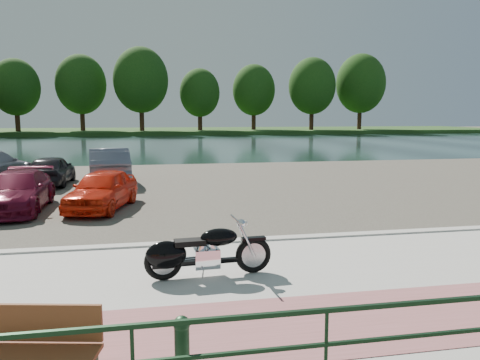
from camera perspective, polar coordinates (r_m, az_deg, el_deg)
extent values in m
plane|color=#595447|center=(9.10, 1.04, -11.37)|extent=(200.00, 200.00, 0.00)
cube|color=#BCB8B1|center=(8.17, 2.53, -13.31)|extent=(60.00, 6.00, 0.10)
cube|color=#915351|center=(6.81, 5.57, -17.33)|extent=(60.00, 2.00, 0.01)
cube|color=#BCB8B1|center=(10.96, -1.12, -7.62)|extent=(60.00, 0.30, 0.14)
cube|color=#433E36|center=(19.71, -5.54, -0.81)|extent=(60.00, 18.00, 0.04)
cube|color=#1A302C|center=(48.53, -8.73, 4.30)|extent=(120.00, 40.00, 0.00)
cube|color=#254418|center=(80.47, -9.60, 5.91)|extent=(120.00, 24.00, 0.60)
cylinder|color=#15311C|center=(5.35, 10.44, -19.59)|extent=(0.04, 0.04, 0.90)
cube|color=#15311C|center=(5.16, 10.57, -15.35)|extent=(24.00, 0.05, 0.05)
cube|color=#15311C|center=(5.32, 10.46, -19.11)|extent=(24.00, 0.04, 0.04)
cylinder|color=#15311C|center=(5.36, -7.06, -20.63)|extent=(0.16, 0.16, 0.70)
sphere|color=#15311C|center=(5.20, -7.13, -17.05)|extent=(0.18, 0.18, 0.18)
cylinder|color=#331C12|center=(76.85, -25.52, 7.23)|extent=(0.70, 0.70, 4.95)
ellipsoid|color=#15390F|center=(76.95, -25.70, 10.17)|extent=(6.93, 6.93, 8.32)
cylinder|color=#331C12|center=(76.49, -18.68, 7.75)|extent=(0.70, 0.70, 5.40)
ellipsoid|color=#15390F|center=(76.63, -18.82, 10.98)|extent=(7.56, 7.56, 9.07)
cylinder|color=#331C12|center=(73.02, -11.90, 8.18)|extent=(0.70, 0.70, 5.85)
ellipsoid|color=#15390F|center=(73.20, -12.01, 11.85)|extent=(8.19, 8.19, 9.83)
cylinder|color=#331C12|center=(74.81, -4.90, 7.80)|extent=(0.70, 0.70, 4.50)
ellipsoid|color=#15390F|center=(74.89, -4.93, 10.55)|extent=(6.30, 6.30, 7.56)
cylinder|color=#331C12|center=(77.64, 1.68, 7.99)|extent=(0.70, 0.70, 4.95)
ellipsoid|color=#15390F|center=(77.74, 1.69, 10.91)|extent=(6.93, 6.93, 8.32)
cylinder|color=#331C12|center=(77.42, 8.72, 8.07)|extent=(0.70, 0.70, 5.40)
ellipsoid|color=#15390F|center=(77.56, 8.78, 11.26)|extent=(7.56, 7.56, 9.07)
cylinder|color=#331C12|center=(82.13, 14.38, 8.06)|extent=(0.70, 0.70, 5.85)
ellipsoid|color=#15390F|center=(82.29, 14.49, 11.32)|extent=(8.19, 8.19, 9.83)
torus|color=black|center=(8.76, 1.63, -9.12)|extent=(0.69, 0.16, 0.68)
torus|color=black|center=(8.48, -9.32, -9.81)|extent=(0.69, 0.16, 0.68)
cylinder|color=#B2B2B7|center=(8.76, 1.63, -9.12)|extent=(0.46, 0.09, 0.46)
cylinder|color=#B2B2B7|center=(8.48, -9.32, -9.81)|extent=(0.46, 0.09, 0.46)
cylinder|color=silver|center=(8.55, 0.91, -7.42)|extent=(0.33, 0.07, 0.63)
cylinder|color=silver|center=(8.73, 0.57, -7.09)|extent=(0.33, 0.07, 0.63)
cylinder|color=silver|center=(8.50, -0.50, -4.83)|extent=(0.08, 0.75, 0.04)
sphere|color=silver|center=(8.54, 0.15, -5.32)|extent=(0.17, 0.17, 0.16)
sphere|color=silver|center=(8.56, 0.61, -5.29)|extent=(0.12, 0.12, 0.11)
cube|color=black|center=(8.67, 1.64, -7.16)|extent=(0.46, 0.17, 0.06)
cube|color=black|center=(8.60, -3.75, -9.88)|extent=(1.20, 0.17, 0.08)
cube|color=silver|center=(8.57, -4.09, -9.46)|extent=(0.47, 0.35, 0.34)
cylinder|color=silver|center=(8.53, -3.43, -8.13)|extent=(0.25, 0.19, 0.27)
cylinder|color=silver|center=(8.50, -4.77, -8.21)|extent=(0.25, 0.19, 0.27)
ellipsoid|color=black|center=(8.51, -2.57, -6.98)|extent=(0.70, 0.40, 0.32)
cube|color=black|center=(8.44, -6.13, -7.57)|extent=(0.57, 0.31, 0.10)
ellipsoid|color=black|center=(8.45, -9.00, -9.01)|extent=(0.75, 0.38, 0.50)
cube|color=black|center=(8.46, -9.33, -9.48)|extent=(0.41, 0.20, 0.30)
cylinder|color=silver|center=(8.72, -6.24, -10.08)|extent=(1.10, 0.16, 0.09)
cylinder|color=silver|center=(8.69, -6.25, -9.58)|extent=(1.10, 0.16, 0.09)
cylinder|color=#B2B2B7|center=(8.45, -4.53, -11.28)|extent=(0.03, 0.14, 0.22)
cube|color=brown|center=(6.20, -25.33, -18.58)|extent=(1.85, 0.81, 0.05)
cube|color=brown|center=(6.25, -24.65, -15.51)|extent=(1.77, 0.42, 0.45)
imported|color=maroon|center=(16.05, -25.51, -1.27)|extent=(1.81, 4.28, 1.23)
imported|color=red|center=(15.40, -16.46, -1.12)|extent=(2.36, 3.95, 1.26)
imported|color=black|center=(21.47, -22.03, 1.15)|extent=(1.60, 3.81, 1.29)
imported|color=slate|center=(21.35, -15.65, 1.74)|extent=(2.15, 4.83, 1.54)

